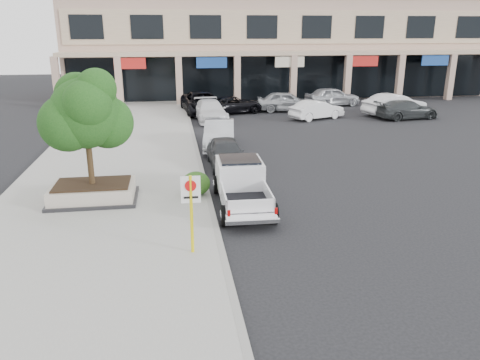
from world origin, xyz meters
The scene contains 19 objects.
ground centered at (0.00, 0.00, 0.00)m, with size 120.00×120.00×0.00m, color black.
sidewalk centered at (-5.50, 6.00, 0.07)m, with size 8.00×52.00×0.15m, color gray.
curb centered at (-1.55, 6.00, 0.07)m, with size 0.20×52.00×0.15m, color gray.
strip_mall centered at (8.00, 33.93, 4.75)m, with size 40.55×12.43×9.50m.
planter centered at (-5.84, 3.37, 0.48)m, with size 3.20×2.20×0.68m.
planter_tree centered at (-5.71, 3.53, 3.41)m, with size 2.90×2.55×4.00m.
no_parking_sign centered at (-2.39, -1.48, 1.63)m, with size 0.55×0.09×2.30m.
hedge centered at (-2.00, 3.38, 0.62)m, with size 1.10×0.99×0.94m, color #1A4915.
pickup_truck centered at (-0.35, 2.29, 0.81)m, with size 1.90×5.12×1.61m, color white, non-canonical shape.
curb_car_a centered at (-0.33, 7.71, 0.68)m, with size 1.61×3.99×1.36m, color #2B2D30.
curb_car_b centered at (-0.25, 11.36, 0.76)m, with size 1.60×4.59×1.51m, color #AEB1B6.
curb_car_c centered at (-0.03, 19.52, 0.73)m, with size 2.04×5.02×1.46m, color silver.
curb_car_d centered at (-0.40, 22.80, 0.83)m, with size 2.74×5.95×1.65m, color black.
lot_car_a centered at (6.34, 22.71, 0.80)m, with size 1.89×4.70×1.60m, color #A0A3A7.
lot_car_b centered at (7.76, 19.16, 0.68)m, with size 1.44×4.14×1.36m, color silver.
lot_car_c centered at (14.31, 18.24, 0.68)m, with size 1.92×4.72×1.37m, color #2D3032.
lot_car_d centered at (2.03, 22.54, 0.67)m, with size 2.22×4.81×1.34m, color black.
lot_car_e centered at (10.93, 24.92, 0.81)m, with size 1.90×4.73×1.61m, color #AFB1B7.
lot_car_f centered at (14.09, 19.77, 0.82)m, with size 1.73×4.96×1.64m, color silver.
Camera 1 is at (-2.84, -13.75, 6.26)m, focal length 35.00 mm.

